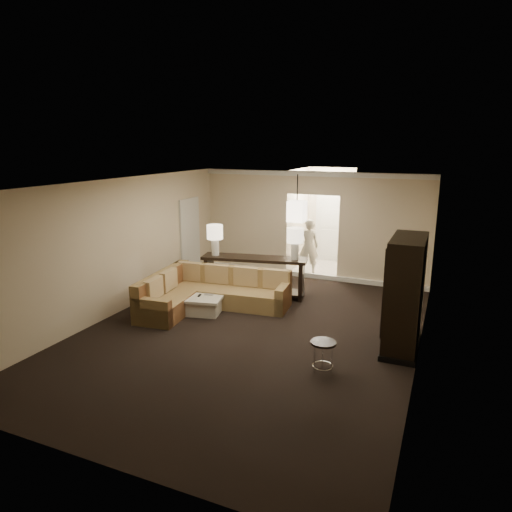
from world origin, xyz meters
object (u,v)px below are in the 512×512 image
at_px(sectional_sofa, 208,293).
at_px(person, 309,244).
at_px(armoire, 404,296).
at_px(coffee_table, 202,303).
at_px(drink_table, 323,350).
at_px(console_table, 254,273).

height_order(sectional_sofa, person, person).
bearing_deg(armoire, coffee_table, 177.16).
bearing_deg(coffee_table, drink_table, -27.10).
bearing_deg(sectional_sofa, drink_table, -36.54).
distance_m(drink_table, person, 5.56).
bearing_deg(armoire, drink_table, -127.24).
relative_size(coffee_table, armoire, 0.54).
bearing_deg(console_table, sectional_sofa, -129.72).
distance_m(coffee_table, armoire, 4.16).
bearing_deg(sectional_sofa, person, 64.47).
distance_m(armoire, drink_table, 1.80).
height_order(sectional_sofa, console_table, console_table).
height_order(sectional_sofa, drink_table, sectional_sofa).
relative_size(armoire, person, 1.18).
height_order(coffee_table, person, person).
bearing_deg(armoire, sectional_sofa, 173.74).
distance_m(sectional_sofa, person, 3.67).
xyz_separation_m(sectional_sofa, person, (1.22, 3.42, 0.51)).
height_order(coffee_table, drink_table, drink_table).
relative_size(coffee_table, drink_table, 2.13).
xyz_separation_m(drink_table, person, (-1.83, 5.23, 0.48)).
height_order(console_table, armoire, armoire).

